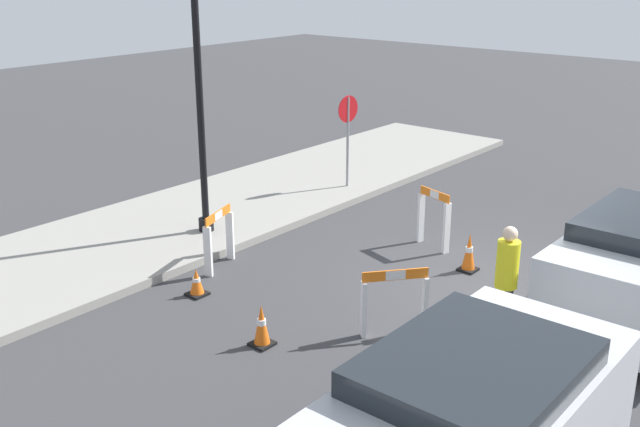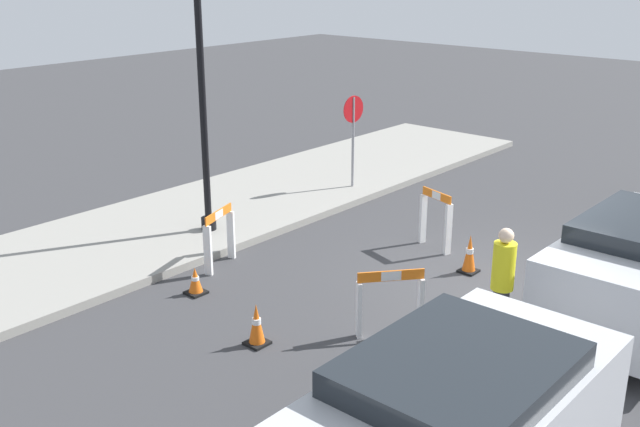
{
  "view_description": "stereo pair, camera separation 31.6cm",
  "coord_description": "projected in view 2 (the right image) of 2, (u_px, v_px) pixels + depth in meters",
  "views": [
    {
      "loc": [
        -10.39,
        -4.71,
        5.09
      ],
      "look_at": [
        -1.22,
        2.85,
        1.0
      ],
      "focal_mm": 42.0,
      "sensor_mm": 36.0,
      "label": 1
    },
    {
      "loc": [
        -10.19,
        -4.95,
        5.09
      ],
      "look_at": [
        -1.22,
        2.85,
        1.0
      ],
      "focal_mm": 42.0,
      "sensor_mm": 36.0,
      "label": 2
    }
  ],
  "objects": [
    {
      "name": "person_worker",
      "position": [
        502.0,
        281.0,
        10.16
      ],
      "size": [
        0.34,
        0.34,
        1.68
      ],
      "rotation": [
        0.0,
        0.0,
        1.47
      ],
      "color": "#33333D",
      "rests_on": "ground_plane"
    },
    {
      "name": "sidewalk_slab",
      "position": [
        234.0,
        206.0,
        15.91
      ],
      "size": [
        18.0,
        3.69,
        0.14
      ],
      "color": "gray",
      "rests_on": "ground_plane"
    },
    {
      "name": "traffic_cone_2",
      "position": [
        470.0,
        254.0,
        12.64
      ],
      "size": [
        0.3,
        0.3,
        0.67
      ],
      "color": "black",
      "rests_on": "ground_plane"
    },
    {
      "name": "streetlamp_post",
      "position": [
        199.0,
        34.0,
        13.14
      ],
      "size": [
        0.44,
        0.44,
        5.74
      ],
      "color": "black",
      "rests_on": "sidewalk_slab"
    },
    {
      "name": "traffic_cone_0",
      "position": [
        257.0,
        325.0,
        10.27
      ],
      "size": [
        0.3,
        0.3,
        0.62
      ],
      "color": "black",
      "rests_on": "ground_plane"
    },
    {
      "name": "parked_car_0",
      "position": [
        455.0,
        427.0,
        6.93
      ],
      "size": [
        3.84,
        1.99,
        1.7
      ],
      "color": "#B7BABF",
      "rests_on": "ground_plane"
    },
    {
      "name": "barricade_0",
      "position": [
        436.0,
        218.0,
        13.6
      ],
      "size": [
        0.35,
        0.77,
        1.1
      ],
      "rotation": [
        0.0,
        0.0,
        7.56
      ],
      "color": "white",
      "rests_on": "ground_plane"
    },
    {
      "name": "traffic_cone_1",
      "position": [
        195.0,
        281.0,
        11.86
      ],
      "size": [
        0.3,
        0.3,
        0.45
      ],
      "color": "black",
      "rests_on": "ground_plane"
    },
    {
      "name": "barricade_2",
      "position": [
        390.0,
        300.0,
        10.47
      ],
      "size": [
        0.82,
        0.71,
        0.98
      ],
      "rotation": [
        0.0,
        0.0,
        11.88
      ],
      "color": "white",
      "rests_on": "ground_plane"
    },
    {
      "name": "stop_sign",
      "position": [
        353.0,
        126.0,
        16.57
      ],
      "size": [
        0.6,
        0.08,
        2.07
      ],
      "rotation": [
        0.0,
        0.0,
        3.04
      ],
      "color": "gray",
      "rests_on": "sidewalk_slab"
    },
    {
      "name": "ground_plane",
      "position": [
        504.0,
        292.0,
        11.99
      ],
      "size": [
        60.0,
        60.0,
        0.0
      ],
      "primitive_type": "plane",
      "color": "#38383A"
    },
    {
      "name": "barricade_1",
      "position": [
        219.0,
        236.0,
        12.81
      ],
      "size": [
        0.87,
        0.41,
        1.03
      ],
      "rotation": [
        0.0,
        0.0,
        9.76
      ],
      "color": "white",
      "rests_on": "ground_plane"
    }
  ]
}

